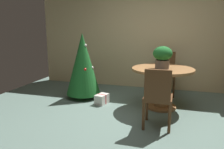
# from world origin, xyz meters

# --- Properties ---
(ground_plane) EXTENTS (6.60, 6.60, 0.00)m
(ground_plane) POSITION_xyz_m (0.00, 0.00, 0.00)
(ground_plane) COLOR slate
(back_wall_panel) EXTENTS (6.00, 0.10, 2.60)m
(back_wall_panel) POSITION_xyz_m (0.00, 2.20, 1.30)
(back_wall_panel) COLOR beige
(back_wall_panel) RESTS_ON ground_plane
(round_dining_table) EXTENTS (1.14, 1.14, 0.77)m
(round_dining_table) POSITION_xyz_m (0.32, 0.77, 0.53)
(round_dining_table) COLOR #9E6B3D
(round_dining_table) RESTS_ON ground_plane
(flower_vase) EXTENTS (0.35, 0.35, 0.41)m
(flower_vase) POSITION_xyz_m (0.31, 0.71, 1.00)
(flower_vase) COLOR #665B51
(flower_vase) RESTS_ON round_dining_table
(wooden_chair_far) EXTENTS (0.46, 0.44, 0.97)m
(wooden_chair_far) POSITION_xyz_m (0.32, 1.72, 0.55)
(wooden_chair_far) COLOR brown
(wooden_chair_far) RESTS_ON ground_plane
(wooden_chair_near) EXTENTS (0.42, 0.43, 0.93)m
(wooden_chair_near) POSITION_xyz_m (0.32, -0.16, 0.52)
(wooden_chair_near) COLOR brown
(wooden_chair_near) RESTS_ON ground_plane
(holiday_tree) EXTENTS (0.74, 0.74, 1.41)m
(holiday_tree) POSITION_xyz_m (-1.37, 0.94, 0.74)
(holiday_tree) COLOR brown
(holiday_tree) RESTS_ON ground_plane
(gift_box_cream) EXTENTS (0.25, 0.32, 0.19)m
(gift_box_cream) POSITION_xyz_m (-0.84, 0.66, 0.10)
(gift_box_cream) COLOR silver
(gift_box_cream) RESTS_ON ground_plane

